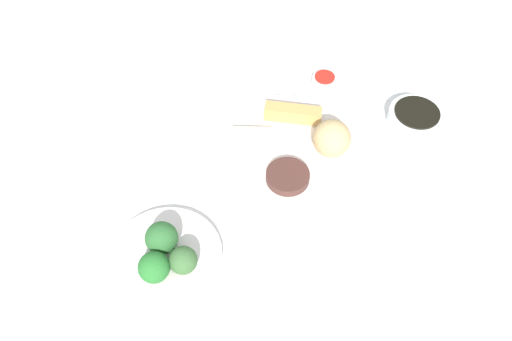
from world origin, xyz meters
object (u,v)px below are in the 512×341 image
object	(u,v)px
broccoli_plate	(165,257)
main_plate	(290,150)
soy_sauce_bowl	(415,119)
sauce_ramekin_sweet_and_sour	(322,82)

from	to	relation	value
broccoli_plate	main_plate	bearing A→B (deg)	158.49
soy_sauce_bowl	sauce_ramekin_sweet_and_sour	xyz separation A→B (m)	(-0.04, -0.21, -0.00)
sauce_ramekin_sweet_and_sour	soy_sauce_bowl	bearing A→B (deg)	79.38
main_plate	soy_sauce_bowl	xyz separation A→B (m)	(-0.16, 0.21, 0.01)
sauce_ramekin_sweet_and_sour	main_plate	bearing A→B (deg)	-0.37
soy_sauce_bowl	main_plate	bearing A→B (deg)	-51.91
soy_sauce_bowl	sauce_ramekin_sweet_and_sour	bearing A→B (deg)	-100.62
main_plate	sauce_ramekin_sweet_and_sour	world-z (taller)	sauce_ramekin_sweet_and_sour
broccoli_plate	soy_sauce_bowl	world-z (taller)	soy_sauce_bowl
broccoli_plate	soy_sauce_bowl	bearing A→B (deg)	144.69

